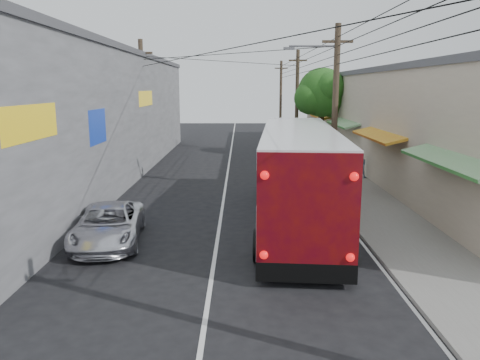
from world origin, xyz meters
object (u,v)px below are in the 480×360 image
object	(u,v)px
parked_car_mid	(287,158)
parked_car_far	(277,141)
pedestrian_near	(327,167)
pedestrian_far	(360,165)
jeepney	(109,225)
coach_bus	(298,174)
parked_suv	(320,178)

from	to	relation	value
parked_car_mid	parked_car_far	world-z (taller)	parked_car_mid
pedestrian_near	pedestrian_far	xyz separation A→B (m)	(2.20, 1.75, -0.19)
jeepney	parked_car_mid	size ratio (longest dim) A/B	1.03
pedestrian_near	pedestrian_far	bearing A→B (deg)	-145.32
jeepney	parked_car_far	world-z (taller)	parked_car_far
parked_car_mid	pedestrian_far	distance (m)	5.11
parked_car_mid	pedestrian_near	bearing A→B (deg)	-78.82
jeepney	parked_car_far	xyz separation A→B (m)	(7.49, 24.37, 0.08)
parked_car_far	coach_bus	bearing A→B (deg)	-94.27
parked_suv	pedestrian_near	world-z (taller)	pedestrian_near
jeepney	parked_car_far	distance (m)	25.50
jeepney	pedestrian_near	xyz separation A→B (m)	(9.04, 9.28, 0.38)
jeepney	pedestrian_far	distance (m)	15.75
coach_bus	parked_car_mid	xyz separation A→B (m)	(0.79, 11.85, -1.13)
pedestrian_far	coach_bus	bearing A→B (deg)	74.50
pedestrian_near	pedestrian_far	world-z (taller)	pedestrian_near
parked_suv	parked_car_mid	distance (m)	7.61
parked_car_mid	coach_bus	bearing A→B (deg)	-99.82
parked_car_mid	jeepney	bearing A→B (deg)	-123.23
parked_car_far	pedestrian_far	size ratio (longest dim) A/B	3.08
parked_suv	parked_car_mid	size ratio (longest dim) A/B	1.40
jeepney	parked_suv	size ratio (longest dim) A/B	0.74
parked_suv	pedestrian_far	distance (m)	5.12
jeepney	parked_suv	world-z (taller)	parked_suv
pedestrian_near	coach_bus	bearing A→B (deg)	66.40
pedestrian_near	jeepney	bearing A→B (deg)	41.88
parked_suv	pedestrian_near	size ratio (longest dim) A/B	3.46
parked_car_mid	pedestrian_far	bearing A→B (deg)	-47.99
coach_bus	parked_car_mid	distance (m)	11.93
parked_car_mid	pedestrian_far	size ratio (longest dim) A/B	3.14
jeepney	parked_car_far	size ratio (longest dim) A/B	1.05
parked_car_far	pedestrian_near	bearing A→B (deg)	-86.19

